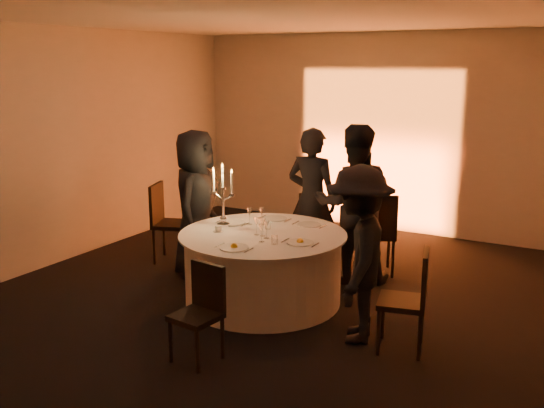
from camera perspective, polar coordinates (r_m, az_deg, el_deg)
The scene contains 30 objects.
floor at distance 6.73m, azimuth -0.85°, elevation -9.08°, with size 7.00×7.00×0.00m, color black.
ceiling at distance 6.24m, azimuth -0.94°, elevation 17.32°, with size 7.00×7.00×0.00m, color white.
wall_back at distance 9.48m, azimuth 9.89°, elevation 6.63°, with size 7.00×7.00×0.00m, color #BCB7AE.
wall_left at distance 8.23m, azimuth -19.33°, elevation 5.12°, with size 7.00×7.00×0.00m, color #BCB7AE.
uplighter_fixture at distance 9.47m, azimuth 8.94°, elevation -2.28°, with size 0.25×0.12×0.10m, color black.
banquet_table at distance 6.59m, azimuth -0.86°, elevation -5.99°, with size 1.80×1.80×0.77m.
chair_left at distance 8.00m, azimuth -9.96°, elevation -1.27°, with size 0.57×0.57×1.03m.
chair_back_left at distance 8.13m, azimuth 4.08°, elevation -1.61°, with size 0.41×0.41×0.85m.
chair_back_right at distance 7.45m, azimuth 9.85°, elevation -2.35°, with size 0.60×0.60×1.02m.
chair_right at distance 5.59m, azimuth 12.97°, elevation -8.32°, with size 0.50×0.50×0.95m.
chair_front at distance 5.38m, azimuth -6.68°, elevation -9.61°, with size 0.41×0.42×0.85m.
guest_left at distance 7.35m, azimuth -7.18°, elevation 0.04°, with size 0.87×0.57×1.78m, color black.
guest_back_left at distance 7.50m, azimuth 3.79°, elevation 0.40°, with size 0.65×0.43×1.79m, color black.
guest_back_right at distance 7.14m, azimuth 7.64°, elevation -0.01°, with size 0.91×0.71×1.87m, color black.
guest_right at distance 5.64m, azimuth 8.14°, elevation -4.71°, with size 1.07×0.62×1.66m, color black.
plate_left at distance 6.89m, azimuth -3.75°, elevation -1.76°, with size 0.36×0.30×0.01m.
plate_back_left at distance 7.05m, azimuth 0.27°, elevation -1.38°, with size 0.36×0.28×0.01m.
plate_back_right at distance 6.80m, azimuth 3.51°, elevation -1.95°, with size 0.36×0.26×0.01m.
plate_right at distance 6.12m, azimuth 2.66°, elevation -3.56°, with size 0.36×0.27×0.08m.
plate_front at distance 5.96m, azimuth -3.59°, elevation -4.04°, with size 0.36×0.29×0.08m.
coffee_cup at distance 6.56m, azimuth -5.08°, elevation -2.35°, with size 0.11×0.11×0.07m.
candelabra at distance 6.74m, azimuth -4.63°, elevation -0.01°, with size 0.30×0.14×0.71m.
wine_glass_a at distance 6.12m, azimuth -1.00°, elevation -2.37°, with size 0.07×0.07×0.19m.
wine_glass_b at distance 6.79m, azimuth -2.14°, elevation -0.82°, with size 0.07×0.07×0.19m.
wine_glass_c at distance 6.79m, azimuth -0.97°, elevation -0.81°, with size 0.07×0.07×0.19m.
wine_glass_d at distance 6.25m, azimuth -0.54°, elevation -2.06°, with size 0.07×0.07×0.19m.
wine_glass_e at distance 6.37m, azimuth -1.47°, elevation -1.75°, with size 0.07×0.07×0.19m.
wine_glass_f at distance 6.33m, azimuth -0.88°, elevation -1.85°, with size 0.07×0.07×0.19m.
tumbler_a at distance 6.08m, azimuth 0.24°, elevation -3.40°, with size 0.07×0.07×0.09m, color silver.
tumbler_b at distance 6.63m, azimuth -0.40°, elevation -1.99°, with size 0.07×0.07×0.09m, color silver.
Camera 1 is at (3.14, -5.38, 2.55)m, focal length 40.00 mm.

